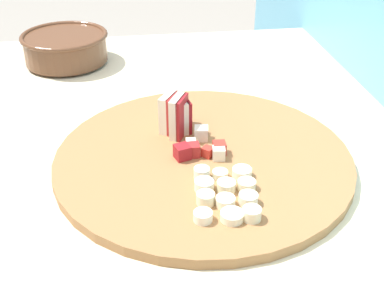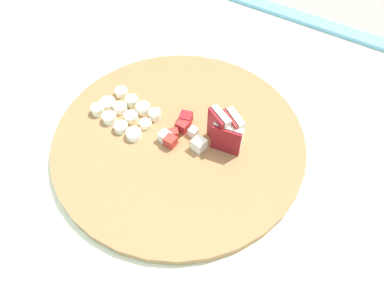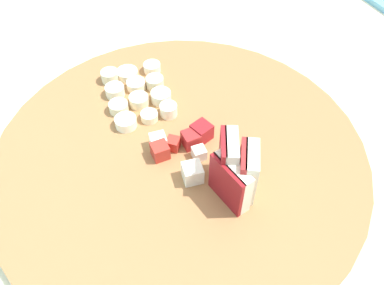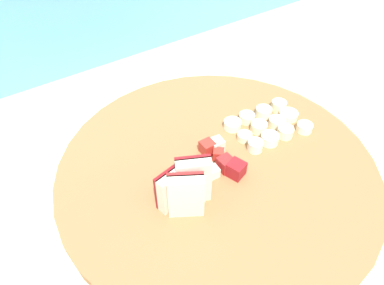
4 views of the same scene
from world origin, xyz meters
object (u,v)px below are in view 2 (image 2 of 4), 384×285
Objects in this scene: cutting_board at (179,138)px; banana_slice_rows at (126,113)px; apple_wedge_fan at (225,131)px; apple_dice_pile at (183,133)px.

banana_slice_rows is (0.11, 0.01, 0.01)m from cutting_board.
cutting_board is 0.11m from banana_slice_rows.
apple_wedge_fan is 0.59× the size of banana_slice_rows.
apple_dice_pile is at bearing 22.14° from apple_wedge_fan.
apple_wedge_fan reaches higher than cutting_board.
apple_dice_pile is at bearing -155.15° from cutting_board.
cutting_board is at bearing 22.38° from apple_wedge_fan.
cutting_board is at bearing 24.85° from apple_dice_pile.
apple_dice_pile reaches higher than cutting_board.
banana_slice_rows is at bearing 13.28° from apple_wedge_fan.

